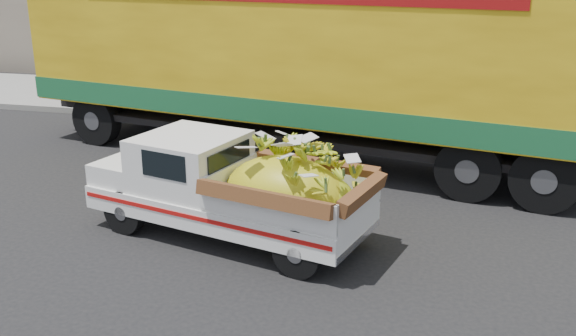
# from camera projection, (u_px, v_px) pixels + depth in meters

# --- Properties ---
(ground) EXTENTS (100.00, 100.00, 0.00)m
(ground) POSITION_uv_depth(u_px,v_px,m) (341.00, 235.00, 9.52)
(ground) COLOR black
(ground) RESTS_ON ground
(curb) EXTENTS (60.00, 0.25, 0.15)m
(curb) POSITION_uv_depth(u_px,v_px,m) (384.00, 129.00, 15.11)
(curb) COLOR gray
(curb) RESTS_ON ground
(sidewalk) EXTENTS (60.00, 4.00, 0.14)m
(sidewalk) POSITION_uv_depth(u_px,v_px,m) (393.00, 110.00, 17.04)
(sidewalk) COLOR gray
(sidewalk) RESTS_ON ground
(pickup_truck) EXTENTS (4.39, 2.50, 1.45)m
(pickup_truck) POSITION_uv_depth(u_px,v_px,m) (246.00, 190.00, 9.12)
(pickup_truck) COLOR black
(pickup_truck) RESTS_ON ground
(semi_trailer) EXTENTS (12.08, 4.80, 3.80)m
(semi_trailer) POSITION_uv_depth(u_px,v_px,m) (305.00, 54.00, 12.53)
(semi_trailer) COLOR black
(semi_trailer) RESTS_ON ground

